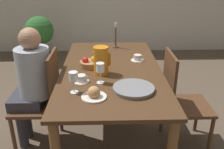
{
  "coord_description": "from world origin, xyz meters",
  "views": [
    {
      "loc": [
        -0.05,
        -2.15,
        1.64
      ],
      "look_at": [
        0.0,
        -0.26,
        0.81
      ],
      "focal_mm": 40.0,
      "sensor_mm": 36.0,
      "label": 1
    }
  ],
  "objects_px": {
    "chair_person_side": "(43,99)",
    "person_seated": "(31,79)",
    "teacup_near_person": "(81,79)",
    "candlestick_tall": "(116,38)",
    "red_pitcher": "(101,60)",
    "wine_glass_juice": "(73,78)",
    "fruit_bowl": "(90,63)",
    "teacup_across": "(137,58)",
    "bread_plate": "(94,94)",
    "serving_tray": "(134,89)",
    "potted_plant": "(39,32)",
    "wine_glass_water": "(100,68)",
    "chair_opposite": "(180,100)"
  },
  "relations": [
    {
      "from": "serving_tray",
      "to": "fruit_bowl",
      "type": "relative_size",
      "value": 1.7
    },
    {
      "from": "chair_person_side",
      "to": "candlestick_tall",
      "type": "xyz_separation_m",
      "value": [
        0.71,
        0.73,
        0.38
      ]
    },
    {
      "from": "potted_plant",
      "to": "teacup_across",
      "type": "bearing_deg",
      "value": -53.8
    },
    {
      "from": "serving_tray",
      "to": "red_pitcher",
      "type": "bearing_deg",
      "value": 127.06
    },
    {
      "from": "teacup_near_person",
      "to": "candlestick_tall",
      "type": "xyz_separation_m",
      "value": [
        0.32,
        0.94,
        0.08
      ]
    },
    {
      "from": "person_seated",
      "to": "serving_tray",
      "type": "distance_m",
      "value": 0.98
    },
    {
      "from": "wine_glass_juice",
      "to": "teacup_near_person",
      "type": "relative_size",
      "value": 1.3
    },
    {
      "from": "person_seated",
      "to": "candlestick_tall",
      "type": "bearing_deg",
      "value": -48.53
    },
    {
      "from": "red_pitcher",
      "to": "wine_glass_juice",
      "type": "bearing_deg",
      "value": -119.27
    },
    {
      "from": "wine_glass_water",
      "to": "candlestick_tall",
      "type": "relative_size",
      "value": 0.59
    },
    {
      "from": "chair_opposite",
      "to": "serving_tray",
      "type": "bearing_deg",
      "value": -55.94
    },
    {
      "from": "teacup_across",
      "to": "potted_plant",
      "type": "distance_m",
      "value": 2.53
    },
    {
      "from": "person_seated",
      "to": "wine_glass_juice",
      "type": "height_order",
      "value": "person_seated"
    },
    {
      "from": "chair_person_side",
      "to": "red_pitcher",
      "type": "height_order",
      "value": "red_pitcher"
    },
    {
      "from": "wine_glass_water",
      "to": "red_pitcher",
      "type": "bearing_deg",
      "value": 88.64
    },
    {
      "from": "chair_person_side",
      "to": "person_seated",
      "type": "relative_size",
      "value": 0.81
    },
    {
      "from": "wine_glass_water",
      "to": "serving_tray",
      "type": "xyz_separation_m",
      "value": [
        0.26,
        -0.14,
        -0.11
      ]
    },
    {
      "from": "teacup_across",
      "to": "bread_plate",
      "type": "height_order",
      "value": "bread_plate"
    },
    {
      "from": "fruit_bowl",
      "to": "wine_glass_juice",
      "type": "bearing_deg",
      "value": -99.85
    },
    {
      "from": "bread_plate",
      "to": "wine_glass_juice",
      "type": "bearing_deg",
      "value": 151.06
    },
    {
      "from": "teacup_near_person",
      "to": "candlestick_tall",
      "type": "height_order",
      "value": "candlestick_tall"
    },
    {
      "from": "chair_opposite",
      "to": "bread_plate",
      "type": "height_order",
      "value": "chair_opposite"
    },
    {
      "from": "chair_person_side",
      "to": "person_seated",
      "type": "xyz_separation_m",
      "value": [
        -0.09,
        0.02,
        0.2
      ]
    },
    {
      "from": "red_pitcher",
      "to": "fruit_bowl",
      "type": "distance_m",
      "value": 0.22
    },
    {
      "from": "wine_glass_juice",
      "to": "potted_plant",
      "type": "xyz_separation_m",
      "value": [
        -0.93,
        2.71,
        -0.32
      ]
    },
    {
      "from": "red_pitcher",
      "to": "teacup_near_person",
      "type": "xyz_separation_m",
      "value": [
        -0.16,
        -0.17,
        -0.1
      ]
    },
    {
      "from": "chair_opposite",
      "to": "teacup_near_person",
      "type": "xyz_separation_m",
      "value": [
        -0.89,
        -0.16,
        0.3
      ]
    },
    {
      "from": "wine_glass_water",
      "to": "fruit_bowl",
      "type": "relative_size",
      "value": 0.92
    },
    {
      "from": "teacup_near_person",
      "to": "wine_glass_juice",
      "type": "bearing_deg",
      "value": -101.57
    },
    {
      "from": "chair_opposite",
      "to": "potted_plant",
      "type": "bearing_deg",
      "value": -141.81
    },
    {
      "from": "candlestick_tall",
      "to": "chair_person_side",
      "type": "bearing_deg",
      "value": -134.04
    },
    {
      "from": "person_seated",
      "to": "chair_person_side",
      "type": "bearing_deg",
      "value": -104.76
    },
    {
      "from": "candlestick_tall",
      "to": "bread_plate",
      "type": "bearing_deg",
      "value": -99.74
    },
    {
      "from": "chair_person_side",
      "to": "fruit_bowl",
      "type": "bearing_deg",
      "value": -73.22
    },
    {
      "from": "chair_person_side",
      "to": "candlestick_tall",
      "type": "bearing_deg",
      "value": -44.04
    },
    {
      "from": "wine_glass_juice",
      "to": "teacup_across",
      "type": "distance_m",
      "value": 0.88
    },
    {
      "from": "chair_person_side",
      "to": "wine_glass_juice",
      "type": "height_order",
      "value": "chair_person_side"
    },
    {
      "from": "serving_tray",
      "to": "fruit_bowl",
      "type": "height_order",
      "value": "fruit_bowl"
    },
    {
      "from": "teacup_near_person",
      "to": "candlestick_tall",
      "type": "bearing_deg",
      "value": 71.12
    },
    {
      "from": "wine_glass_juice",
      "to": "bread_plate",
      "type": "relative_size",
      "value": 0.91
    },
    {
      "from": "wine_glass_juice",
      "to": "wine_glass_water",
      "type": "bearing_deg",
      "value": 40.23
    },
    {
      "from": "serving_tray",
      "to": "wine_glass_water",
      "type": "bearing_deg",
      "value": 150.91
    },
    {
      "from": "bread_plate",
      "to": "potted_plant",
      "type": "xyz_separation_m",
      "value": [
        -1.08,
        2.8,
        -0.23
      ]
    },
    {
      "from": "teacup_near_person",
      "to": "fruit_bowl",
      "type": "xyz_separation_m",
      "value": [
        0.05,
        0.34,
        0.01
      ]
    },
    {
      "from": "teacup_near_person",
      "to": "teacup_across",
      "type": "bearing_deg",
      "value": 43.19
    },
    {
      "from": "teacup_across",
      "to": "wine_glass_water",
      "type": "bearing_deg",
      "value": -125.58
    },
    {
      "from": "chair_opposite",
      "to": "wine_glass_water",
      "type": "xyz_separation_m",
      "value": [
        -0.74,
        -0.18,
        0.4
      ]
    },
    {
      "from": "red_pitcher",
      "to": "serving_tray",
      "type": "relative_size",
      "value": 0.77
    },
    {
      "from": "wine_glass_water",
      "to": "candlestick_tall",
      "type": "bearing_deg",
      "value": 80.31
    },
    {
      "from": "chair_person_side",
      "to": "potted_plant",
      "type": "relative_size",
      "value": 1.13
    }
  ]
}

